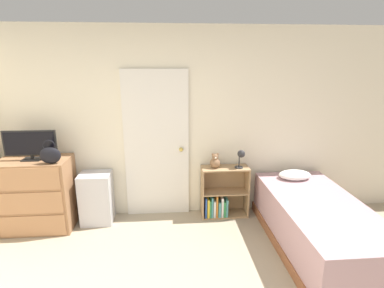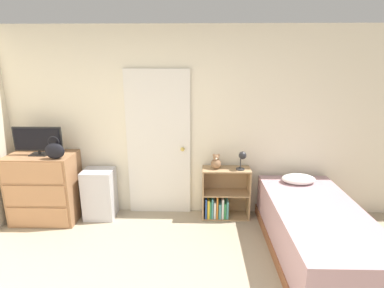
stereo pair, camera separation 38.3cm
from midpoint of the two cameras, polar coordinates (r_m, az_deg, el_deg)
name	(u,v)px [view 1 (the left image)]	position (r m, az deg, el deg)	size (l,w,h in m)	color
wall_back	(154,125)	(4.07, -9.90, 3.58)	(10.00, 0.06, 2.55)	beige
door_closed	(157,145)	(4.08, -9.43, -0.28)	(0.86, 0.09, 2.01)	silver
dresser	(38,194)	(4.42, -29.56, -8.36)	(0.85, 0.52, 0.93)	#996B47
tv	(30,145)	(4.22, -30.80, -0.12)	(0.63, 0.16, 0.37)	black
handbag	(50,155)	(3.98, -27.94, -1.90)	(0.24, 0.11, 0.29)	black
storage_bin	(97,198)	(4.29, -20.20, -9.66)	(0.40, 0.35, 0.69)	silver
bookshelf	(221,197)	(4.23, 2.95, -10.04)	(0.64, 0.27, 0.71)	tan
teddy_bear	(215,161)	(4.02, 1.71, -3.39)	(0.14, 0.14, 0.21)	#8C6647
desk_lamp	(241,156)	(4.01, 6.62, -2.26)	(0.13, 0.12, 0.25)	#262628
bed	(318,225)	(3.75, 20.09, -14.39)	(0.96, 2.00, 0.69)	brown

